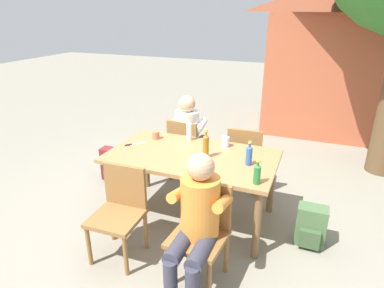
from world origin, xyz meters
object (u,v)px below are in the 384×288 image
(chair_near_right, at_px, (202,227))
(cup_terracotta, at_px, (156,135))
(bottle_blue, at_px, (249,155))
(person_in_plaid_shirt, at_px, (189,132))
(person_in_white_shirt, at_px, (197,218))
(table_knife, at_px, (134,144))
(bottle_clear, at_px, (189,130))
(brick_kiosk, at_px, (327,55))
(cup_glass, at_px, (226,142))
(chair_near_left, at_px, (120,208))
(backpack_by_near_side, at_px, (311,227))
(bottle_amber, at_px, (206,145))
(backpack_by_far_side, at_px, (113,165))
(chair_far_left, at_px, (186,146))
(chair_far_right, at_px, (245,155))
(bottle_green, at_px, (257,173))
(dining_table, at_px, (192,162))

(chair_near_right, bearing_deg, cup_terracotta, 132.45)
(bottle_blue, bearing_deg, person_in_plaid_shirt, 137.45)
(person_in_white_shirt, relative_size, table_knife, 6.35)
(person_in_white_shirt, bearing_deg, table_knife, 140.73)
(bottle_clear, relative_size, brick_kiosk, 0.11)
(bottle_clear, bearing_deg, cup_glass, -4.14)
(chair_near_left, distance_m, person_in_plaid_shirt, 1.70)
(chair_near_left, height_order, table_knife, chair_near_left)
(bottle_blue, bearing_deg, backpack_by_near_side, -0.06)
(bottle_amber, bearing_deg, backpack_by_far_side, 164.36)
(bottle_blue, distance_m, backpack_by_near_side, 0.94)
(bottle_blue, relative_size, backpack_by_far_side, 0.55)
(person_in_plaid_shirt, height_order, bottle_blue, person_in_plaid_shirt)
(chair_far_left, distance_m, backpack_by_far_side, 1.04)
(chair_near_left, height_order, backpack_by_far_side, chair_near_left)
(chair_near_right, relative_size, chair_near_left, 1.00)
(person_in_plaid_shirt, height_order, table_knife, person_in_plaid_shirt)
(chair_near_left, relative_size, backpack_by_near_side, 2.06)
(chair_far_left, xyz_separation_m, cup_glass, (0.67, -0.45, 0.33))
(chair_near_right, bearing_deg, person_in_plaid_shirt, 115.36)
(table_knife, bearing_deg, chair_near_right, -35.59)
(backpack_by_far_side, bearing_deg, brick_kiosk, 53.08)
(person_in_white_shirt, height_order, bottle_blue, person_in_white_shirt)
(chair_near_right, distance_m, table_knife, 1.41)
(cup_glass, bearing_deg, bottle_amber, -107.48)
(cup_glass, bearing_deg, brick_kiosk, 74.95)
(cup_glass, distance_m, brick_kiosk, 3.57)
(chair_far_right, bearing_deg, person_in_plaid_shirt, 172.25)
(person_in_white_shirt, relative_size, bottle_amber, 3.81)
(chair_near_right, relative_size, bottle_green, 3.80)
(table_knife, relative_size, backpack_by_far_side, 0.41)
(bottle_amber, bearing_deg, chair_far_left, 124.86)
(backpack_by_near_side, bearing_deg, chair_far_left, 153.97)
(bottle_amber, height_order, brick_kiosk, brick_kiosk)
(chair_near_right, bearing_deg, bottle_green, 49.74)
(dining_table, bearing_deg, bottle_amber, -4.21)
(chair_far_right, xyz_separation_m, bottle_blue, (0.21, -0.82, 0.38))
(person_in_plaid_shirt, height_order, bottle_green, person_in_plaid_shirt)
(chair_near_left, xyz_separation_m, cup_terracotta, (-0.17, 1.06, 0.32))
(chair_far_left, bearing_deg, person_in_plaid_shirt, 87.98)
(cup_glass, bearing_deg, bottle_green, -55.44)
(person_in_plaid_shirt, bearing_deg, bottle_amber, -58.66)
(cup_terracotta, distance_m, backpack_by_near_side, 1.96)
(cup_glass, bearing_deg, dining_table, -128.29)
(person_in_white_shirt, bearing_deg, dining_table, 113.83)
(person_in_white_shirt, bearing_deg, cup_terracotta, 129.48)
(brick_kiosk, bearing_deg, bottle_clear, -112.07)
(cup_terracotta, bearing_deg, cup_glass, 4.90)
(chair_near_right, relative_size, backpack_by_far_side, 1.91)
(chair_near_right, xyz_separation_m, bottle_green, (0.36, 0.42, 0.38))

